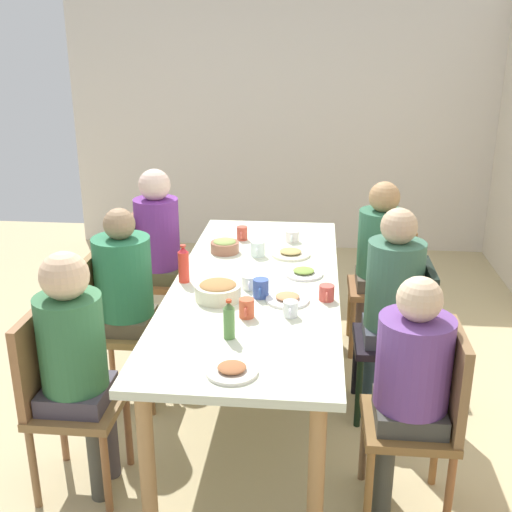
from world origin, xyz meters
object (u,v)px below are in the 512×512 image
at_px(cup_2, 246,308).
at_px(cup_4, 258,249).
at_px(chair_1, 428,412).
at_px(bottle_1, 229,320).
at_px(cup_3, 292,236).
at_px(chair_0, 113,319).
at_px(person_0, 126,288).
at_px(chair_4, 148,271).
at_px(cup_5, 250,282).
at_px(person_1, 410,374).
at_px(person_3, 392,295).
at_px(chair_2, 60,392).
at_px(person_5, 379,251).
at_px(chair_3, 405,332).
at_px(plate_2, 287,299).
at_px(bowl_1, 218,290).
at_px(person_4, 159,240).
at_px(bowl_0, 225,246).
at_px(plate_1, 232,370).
at_px(plate_0, 291,253).
at_px(chair_5, 391,280).
at_px(dining_table, 256,294).
at_px(cup_6, 261,288).
at_px(cup_0, 242,233).
at_px(bottle_0, 184,265).
at_px(cup_1, 290,309).
at_px(person_2, 75,352).
at_px(plate_3, 304,273).

relative_size(cup_2, cup_4, 0.88).
bearing_deg(chair_1, bottle_1, -96.19).
bearing_deg(cup_3, cup_2, -8.14).
bearing_deg(chair_0, person_0, 90.00).
bearing_deg(chair_4, cup_5, 42.59).
relative_size(person_1, person_3, 0.94).
distance_m(chair_1, chair_4, 2.29).
bearing_deg(chair_2, chair_4, 180.00).
bearing_deg(person_1, chair_4, -134.87).
distance_m(cup_2, cup_4, 0.89).
distance_m(person_0, person_5, 1.68).
bearing_deg(chair_3, plate_2, -68.62).
bearing_deg(chair_3, person_1, -6.59).
relative_size(bowl_1, cup_5, 1.88).
height_order(person_4, bowl_0, person_4).
bearing_deg(person_4, cup_2, 30.63).
height_order(chair_3, plate_1, chair_3).
relative_size(person_3, plate_0, 5.06).
relative_size(person_4, person_5, 1.04).
bearing_deg(cup_5, person_4, -140.75).
distance_m(plate_2, cup_2, 0.29).
distance_m(chair_3, cup_5, 0.91).
relative_size(chair_5, cup_3, 7.16).
bearing_deg(cup_2, person_3, 121.87).
relative_size(dining_table, cup_6, 20.06).
relative_size(person_3, bottle_1, 6.52).
height_order(cup_0, bottle_0, bottle_0).
relative_size(cup_1, bottle_0, 0.50).
bearing_deg(dining_table, person_5, 136.56).
relative_size(cup_5, cup_6, 1.07).
relative_size(cup_2, cup_6, 0.93).
relative_size(chair_1, plate_2, 4.04).
distance_m(plate_1, bowl_0, 1.49).
height_order(person_4, chair_5, person_4).
distance_m(person_0, person_2, 0.78).
bearing_deg(plate_0, cup_2, -10.80).
bearing_deg(cup_5, person_5, 139.01).
distance_m(person_4, bowl_1, 1.20).
distance_m(chair_4, cup_3, 1.05).
xyz_separation_m(cup_6, bottle_1, (0.47, -0.10, 0.04)).
height_order(plate_0, plate_1, same).
bearing_deg(bowl_1, person_2, -47.60).
xyz_separation_m(chair_2, bowl_1, (-0.52, 0.66, 0.32)).
bearing_deg(dining_table, cup_2, -0.47).
height_order(chair_4, bowl_0, chair_4).
bearing_deg(bowl_0, plate_3, 55.63).
xyz_separation_m(person_2, bowl_1, (-0.52, 0.57, 0.11)).
xyz_separation_m(plate_1, cup_4, (-1.42, -0.03, 0.03)).
bearing_deg(chair_5, cup_5, -44.18).
relative_size(plate_1, cup_0, 2.01).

